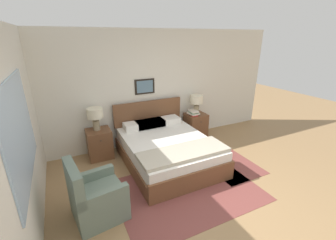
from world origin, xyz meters
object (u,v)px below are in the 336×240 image
object	(u,v)px
table_lamp_by_door	(197,101)
nightstand_by_door	(195,125)
nightstand_near_window	(100,144)
armchair	(96,198)
table_lamp_near_window	(95,115)
bed	(167,148)

from	to	relation	value
table_lamp_by_door	nightstand_by_door	bearing A→B (deg)	-120.68
nightstand_near_window	table_lamp_by_door	xyz separation A→B (m)	(2.40, 0.03, 0.64)
armchair	table_lamp_by_door	world-z (taller)	table_lamp_by_door
table_lamp_near_window	armchair	bearing A→B (deg)	-101.08
bed	armchair	xyz separation A→B (m)	(-1.55, -0.93, 0.01)
nightstand_by_door	nightstand_near_window	bearing A→B (deg)	180.00
bed	armchair	bearing A→B (deg)	-149.07
nightstand_by_door	armchair	bearing A→B (deg)	-148.01
bed	table_lamp_near_window	bearing A→B (deg)	146.01
nightstand_near_window	table_lamp_by_door	size ratio (longest dim) A/B	1.32
armchair	nightstand_near_window	bearing A→B (deg)	160.27
table_lamp_near_window	nightstand_by_door	bearing A→B (deg)	-0.71
nightstand_near_window	nightstand_by_door	world-z (taller)	same
armchair	nightstand_by_door	xyz separation A→B (m)	(2.74, 1.71, 0.00)
armchair	nightstand_by_door	world-z (taller)	armchair
nightstand_by_door	table_lamp_near_window	xyz separation A→B (m)	(-2.40, 0.03, 0.64)
table_lamp_near_window	table_lamp_by_door	distance (m)	2.42
bed	armchair	distance (m)	1.80
table_lamp_near_window	bed	bearing A→B (deg)	-33.99
nightstand_near_window	table_lamp_near_window	distance (m)	0.64
nightstand_by_door	table_lamp_by_door	bearing A→B (deg)	59.32
armchair	nightstand_near_window	xyz separation A→B (m)	(0.36, 1.71, 0.00)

